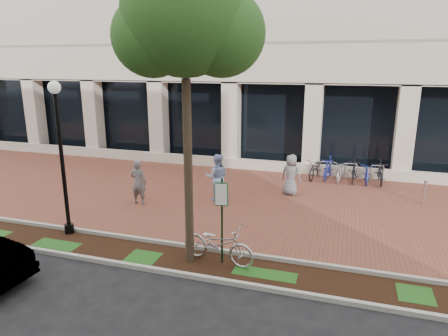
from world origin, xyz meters
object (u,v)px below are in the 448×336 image
(locked_bicycle, at_px, (218,244))
(bollard, at_px, (425,191))
(lamppost, at_px, (61,151))
(pedestrian_left, at_px, (138,182))
(pedestrian_mid, at_px, (217,177))
(bike_rack_cluster, at_px, (347,170))
(parking_sign, at_px, (222,210))
(pedestrian_right, at_px, (291,175))
(street_tree, at_px, (187,22))

(locked_bicycle, relative_size, bollard, 2.07)
(lamppost, relative_size, locked_bicycle, 2.27)
(pedestrian_left, bearing_deg, pedestrian_mid, -156.94)
(bollard, xyz_separation_m, bike_rack_cluster, (-2.80, 2.32, -0.02))
(locked_bicycle, xyz_separation_m, bollard, (5.91, 6.55, -0.04))
(parking_sign, bearing_deg, pedestrian_left, 131.25)
(pedestrian_left, distance_m, pedestrian_right, 5.92)
(bike_rack_cluster, bearing_deg, street_tree, -106.62)
(pedestrian_right, bearing_deg, pedestrian_mid, 43.15)
(locked_bicycle, height_order, pedestrian_left, pedestrian_left)
(lamppost, distance_m, street_tree, 5.51)
(lamppost, bearing_deg, parking_sign, -4.32)
(street_tree, height_order, pedestrian_left, street_tree)
(pedestrian_left, bearing_deg, parking_sign, 138.49)
(pedestrian_mid, relative_size, pedestrian_right, 1.09)
(locked_bicycle, distance_m, bike_rack_cluster, 9.41)
(bollard, bearing_deg, lamppost, -150.48)
(locked_bicycle, bearing_deg, bike_rack_cluster, -10.08)
(pedestrian_mid, distance_m, pedestrian_right, 2.98)
(pedestrian_mid, height_order, pedestrian_right, pedestrian_mid)
(bollard, bearing_deg, locked_bicycle, -132.03)
(street_tree, height_order, pedestrian_right, street_tree)
(pedestrian_mid, relative_size, bike_rack_cluster, 0.51)
(pedestrian_left, xyz_separation_m, pedestrian_right, (5.24, 2.77, -0.02))
(locked_bicycle, xyz_separation_m, pedestrian_left, (-4.24, 3.42, 0.31))
(pedestrian_right, distance_m, bike_rack_cluster, 3.44)
(parking_sign, distance_m, pedestrian_mid, 5.06)
(lamppost, height_order, pedestrian_left, lamppost)
(bike_rack_cluster, bearing_deg, locked_bicycle, -103.05)
(pedestrian_left, bearing_deg, street_tree, 131.73)
(bollard, bearing_deg, pedestrian_left, -162.81)
(parking_sign, distance_m, locked_bicycle, 0.96)
(lamppost, bearing_deg, bike_rack_cluster, 46.39)
(street_tree, xyz_separation_m, pedestrian_right, (1.69, 6.31, -5.19))
(parking_sign, xyz_separation_m, pedestrian_left, (-4.34, 3.41, -0.65))
(street_tree, relative_size, pedestrian_right, 4.65)
(street_tree, xyz_separation_m, pedestrian_mid, (-0.91, 4.85, -5.12))
(locked_bicycle, xyz_separation_m, bike_rack_cluster, (3.11, 8.88, -0.05))
(lamppost, relative_size, bike_rack_cluster, 1.32)
(pedestrian_right, bearing_deg, bollard, -161.83)
(lamppost, distance_m, pedestrian_left, 3.59)
(lamppost, relative_size, pedestrian_left, 2.75)
(locked_bicycle, relative_size, bike_rack_cluster, 0.58)
(lamppost, bearing_deg, pedestrian_right, 44.09)
(pedestrian_left, height_order, pedestrian_mid, pedestrian_mid)
(locked_bicycle, height_order, bike_rack_cluster, locked_bicycle)
(parking_sign, height_order, bollard, parking_sign)
(parking_sign, height_order, pedestrian_right, parking_sign)
(parking_sign, height_order, lamppost, lamppost)
(parking_sign, xyz_separation_m, pedestrian_mid, (-1.70, 4.72, -0.59))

